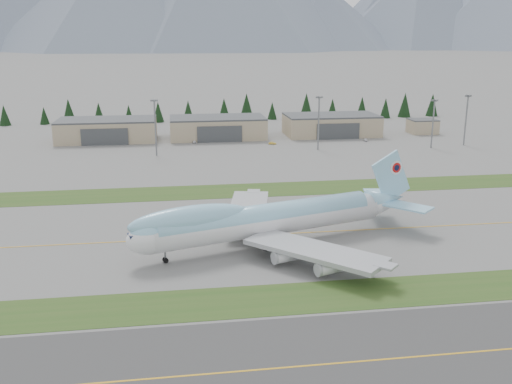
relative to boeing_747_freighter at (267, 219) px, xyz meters
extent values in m
plane|color=#5F5F5D|center=(15.41, 7.78, -6.94)|extent=(7000.00, 7000.00, 0.00)
cube|color=#2E4F1C|center=(15.41, -30.22, -6.94)|extent=(400.00, 14.00, 0.08)
cube|color=#2E4F1C|center=(15.41, 52.78, -6.94)|extent=(400.00, 18.00, 0.08)
cube|color=#3D3D3D|center=(15.41, -54.22, -6.94)|extent=(400.00, 32.00, 0.04)
cube|color=gold|center=(15.41, 7.78, -6.94)|extent=(400.00, 0.40, 0.02)
cube|color=gold|center=(15.41, -54.22, -6.94)|extent=(400.00, 0.40, 0.02)
cylinder|color=white|center=(0.76, 0.23, -0.68)|extent=(59.81, 24.37, 7.01)
cylinder|color=#90CDEB|center=(-0.27, -0.08, 0.61)|extent=(55.53, 22.59, 6.47)
ellipsoid|color=white|center=(-28.12, -8.60, -0.68)|extent=(12.78, 9.98, 7.01)
ellipsoid|color=#90CDEB|center=(-28.12, -8.60, 0.61)|extent=(10.71, 8.43, 5.94)
ellipsoid|color=#90CDEB|center=(-18.84, -5.76, 2.66)|extent=(30.21, 14.40, 6.47)
cube|color=#0C1433|center=(-31.73, -9.70, 0.72)|extent=(3.03, 3.36, 1.40)
cone|color=white|center=(34.80, 10.64, -0.68)|extent=(14.39, 10.36, 6.87)
cone|color=#90CDEB|center=(34.80, 10.64, 0.61)|extent=(13.18, 9.45, 6.26)
cube|color=#90CDEB|center=(35.83, 10.95, 6.65)|extent=(12.68, 4.44, 14.89)
cylinder|color=white|center=(36.94, 11.75, 9.24)|extent=(3.78, 1.34, 3.88)
cylinder|color=red|center=(36.91, 11.85, 9.24)|extent=(2.75, 1.03, 2.80)
cylinder|color=#0C1433|center=(36.88, 11.95, 9.24)|extent=(1.61, 0.68, 1.62)
cube|color=#90CDEB|center=(34.97, 17.46, -0.03)|extent=(8.06, 12.65, 0.50)
cube|color=#90CDEB|center=(38.76, 5.08, -0.03)|extent=(12.75, 13.15, 0.50)
cube|color=#A2A5AA|center=(-2.38, 17.88, -2.62)|extent=(16.23, 33.72, 1.08)
cube|color=#A2A5AA|center=(8.03, -16.16, -2.62)|extent=(30.13, 30.13, 1.08)
cylinder|color=white|center=(-5.86, 12.31, -4.67)|extent=(6.15, 4.22, 2.70)
cylinder|color=white|center=(-3.74, 23.44, -4.67)|extent=(6.15, 4.22, 2.70)
cylinder|color=white|center=(2.02, -13.48, -4.67)|extent=(6.15, 4.22, 2.70)
cylinder|color=white|center=(10.01, -21.53, -4.67)|extent=(6.15, 4.22, 2.70)
cylinder|color=slate|center=(-25.03, -7.65, -5.64)|extent=(0.59, 0.59, 2.59)
cylinder|color=slate|center=(-1.73, 2.85, -5.53)|extent=(0.75, 0.75, 2.80)
cylinder|color=slate|center=(0.16, -3.34, -5.53)|extent=(0.75, 0.75, 2.80)
cylinder|color=slate|center=(3.42, 4.43, -5.53)|extent=(0.75, 0.75, 2.80)
cylinder|color=slate|center=(5.32, -1.76, -5.53)|extent=(0.75, 0.75, 2.80)
cylinder|color=black|center=(-24.90, -8.06, -6.34)|extent=(1.25, 0.71, 1.19)
cylinder|color=black|center=(-25.15, -7.24, -6.34)|extent=(1.25, 0.71, 1.19)
cylinder|color=black|center=(-1.73, 2.85, -6.29)|extent=(1.40, 0.89, 1.29)
cylinder|color=black|center=(0.16, -3.34, -6.29)|extent=(1.40, 0.89, 1.29)
cylinder|color=black|center=(3.42, 4.43, -6.29)|extent=(1.40, 0.89, 1.29)
cylinder|color=black|center=(5.32, -1.76, -6.29)|extent=(1.40, 0.89, 1.29)
cube|color=tan|center=(-54.59, 157.78, -1.94)|extent=(48.00, 26.00, 10.00)
cube|color=#3C3F42|center=(-54.59, 157.78, 3.46)|extent=(48.00, 26.00, 0.80)
cube|color=#3C3F42|center=(-54.59, 144.48, -2.94)|extent=(22.08, 0.60, 8.00)
cube|color=tan|center=(0.41, 157.78, -1.94)|extent=(48.00, 26.00, 10.00)
cube|color=#3C3F42|center=(0.41, 157.78, 3.46)|extent=(48.00, 26.00, 0.80)
cube|color=#3C3F42|center=(0.41, 144.48, -2.94)|extent=(22.08, 0.60, 8.00)
cube|color=tan|center=(60.41, 157.78, -1.94)|extent=(48.00, 26.00, 10.00)
cube|color=#3C3F42|center=(60.41, 157.78, 3.46)|extent=(48.00, 26.00, 0.80)
cube|color=#3C3F42|center=(60.41, 144.48, -2.94)|extent=(22.08, 0.60, 8.00)
cube|color=tan|center=(110.41, 155.78, -3.44)|extent=(14.00, 12.00, 7.00)
cube|color=#3C3F42|center=(110.41, 155.78, 0.36)|extent=(14.00, 12.00, 0.60)
cylinder|color=slate|center=(-29.65, 115.99, 4.86)|extent=(0.70, 0.70, 23.60)
cube|color=slate|center=(-29.65, 115.99, 17.06)|extent=(3.20, 3.20, 0.80)
cylinder|color=slate|center=(43.53, 119.33, 4.83)|extent=(0.70, 0.70, 23.53)
cube|color=slate|center=(43.53, 119.33, 17.00)|extent=(3.20, 3.20, 0.80)
cylinder|color=slate|center=(96.97, 115.75, 3.90)|extent=(0.70, 0.70, 21.67)
cube|color=slate|center=(96.97, 115.75, 15.13)|extent=(3.20, 3.20, 0.80)
cylinder|color=slate|center=(115.43, 119.98, 4.59)|extent=(0.70, 0.70, 23.05)
cube|color=slate|center=(115.43, 119.98, 16.51)|extent=(3.20, 3.20, 0.80)
imported|color=white|center=(-12.05, 143.84, -6.94)|extent=(2.12, 3.82, 1.23)
imported|color=gold|center=(25.07, 135.15, -6.94)|extent=(3.89, 2.21, 1.21)
imported|color=#B3B2B7|center=(72.49, 137.04, -6.94)|extent=(3.03, 4.50, 1.21)
cone|color=black|center=(-119.18, 217.56, -0.90)|extent=(6.76, 6.76, 12.08)
cone|color=black|center=(-97.29, 219.18, -1.79)|extent=(5.76, 5.76, 10.29)
cone|color=black|center=(-83.35, 221.10, 0.36)|extent=(8.17, 8.17, 14.58)
cone|color=black|center=(-66.12, 222.15, -0.91)|extent=(6.75, 6.75, 12.06)
cone|color=black|center=(-48.28, 220.03, -1.62)|extent=(5.95, 5.95, 10.62)
cone|color=black|center=(-30.67, 218.55, -0.78)|extent=(6.89, 6.89, 12.31)
cone|color=black|center=(-12.51, 220.74, -0.63)|extent=(7.06, 7.06, 12.61)
cone|color=black|center=(9.30, 217.18, 0.08)|extent=(7.85, 7.85, 14.02)
cone|color=black|center=(24.06, 223.63, 1.13)|extent=(9.03, 9.03, 16.13)
cone|color=black|center=(39.81, 220.44, -1.53)|extent=(6.05, 6.05, 10.81)
cone|color=black|center=(61.32, 219.05, 1.11)|extent=(9.01, 9.01, 16.09)
cone|color=black|center=(77.82, 217.45, -0.57)|extent=(7.13, 7.13, 12.74)
cone|color=black|center=(97.97, 219.84, -0.24)|extent=(7.50, 7.50, 13.39)
cone|color=black|center=(112.46, 216.46, -0.67)|extent=(7.02, 7.02, 12.53)
cone|color=black|center=(126.26, 218.82, 0.85)|extent=(8.72, 8.72, 15.58)
cone|color=black|center=(145.85, 220.54, 0.31)|extent=(8.11, 8.11, 14.49)
cone|color=slate|center=(-534.59, 2253.40, 164.24)|extent=(750.77, 750.77, 342.35)
cone|color=slate|center=(565.41, 2147.93, 123.34)|extent=(647.50, 647.50, 260.54)
cone|color=slate|center=(1015.41, 2249.91, 173.90)|extent=(805.36, 805.36, 361.66)
cone|color=slate|center=(1215.41, 2907.78, 228.37)|extent=(941.24, 941.24, 470.62)
camera|label=1|loc=(-22.11, -131.95, 43.53)|focal=40.00mm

